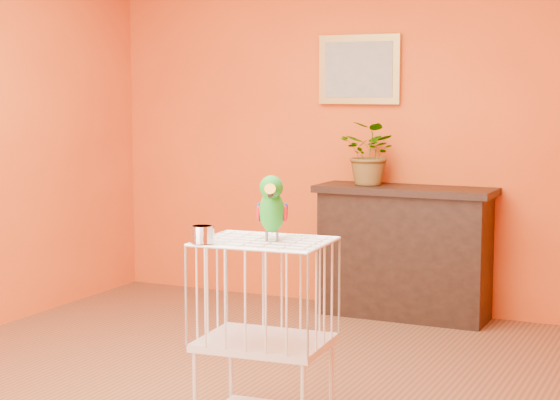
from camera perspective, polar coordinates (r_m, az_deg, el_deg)
The scene contains 8 objects.
ground at distance 5.11m, azimuth -4.23°, elevation -11.55°, with size 4.50×4.50×0.00m, color brown.
room_shell at distance 4.86m, azimuth -4.40°, elevation 6.49°, with size 4.50×4.50×4.50m.
console_cabinet at distance 6.66m, azimuth 7.56°, elevation -3.16°, with size 1.25×0.45×0.93m.
potted_plant at distance 6.68m, azimuth 5.64°, elevation 2.43°, with size 0.41×0.45×0.35m, color #26722D.
framed_picture at distance 6.88m, azimuth 4.84°, elevation 7.93°, with size 0.62×0.04×0.50m.
birdcage at distance 4.42m, azimuth -0.95°, elevation -8.09°, with size 0.62×0.49×0.91m.
feed_cup at distance 4.24m, azimuth -4.77°, elevation -2.09°, with size 0.11×0.11×0.08m, color silver.
parrot at distance 4.30m, azimuth -0.50°, elevation -0.44°, with size 0.17×0.28×0.31m.
Camera 1 is at (2.40, -4.22, 1.60)m, focal length 60.00 mm.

